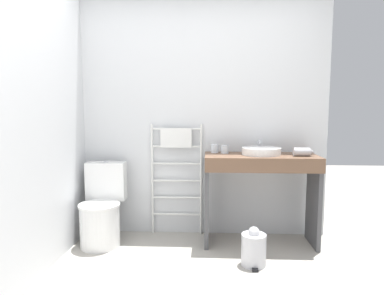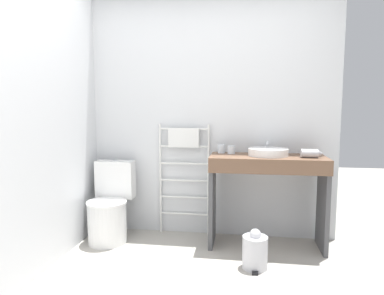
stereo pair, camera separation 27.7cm
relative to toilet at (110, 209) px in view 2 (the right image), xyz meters
The scene contains 11 objects.
wall_back 1.42m from the toilet, 22.78° to the left, with size 2.66×0.12×2.62m, color silver.
wall_side 1.12m from the toilet, 128.43° to the right, with size 0.12×2.22×2.62m, color silver.
toilet is the anchor object (origin of this frame).
towel_radiator 0.92m from the toilet, 22.10° to the left, with size 0.54×0.06×1.17m.
vanity_counter 1.58m from the toilet, ahead, with size 1.08×0.47×0.89m.
sink_basin 1.68m from the toilet, ahead, with size 0.38×0.38×0.07m.
faucet 1.71m from the toilet, ahead, with size 0.02×0.10×0.12m.
cup_near_wall 1.29m from the toilet, 11.03° to the left, with size 0.08×0.08×0.09m.
cup_near_edge 1.37m from the toilet, ahead, with size 0.07×0.07×0.08m.
hair_dryer 2.03m from the toilet, ahead, with size 0.20×0.16×0.08m.
trash_bin 1.51m from the toilet, 15.87° to the right, with size 0.21×0.25×0.34m.
Camera 2 is at (0.38, -2.04, 1.34)m, focal length 32.00 mm.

